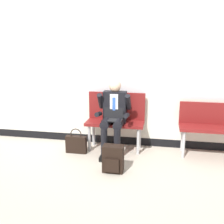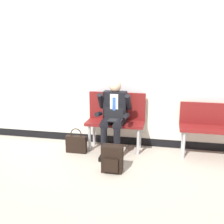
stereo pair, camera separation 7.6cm
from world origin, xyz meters
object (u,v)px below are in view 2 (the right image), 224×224
at_px(handbag, 76,144).
at_px(person_seated, 114,115).
at_px(bench_empty, 213,125).
at_px(backpack, 112,159).
at_px(bench_with_person, 116,117).

bearing_deg(handbag, person_seated, 13.43).
xyz_separation_m(bench_empty, backpack, (-1.53, -0.94, -0.35)).
bearing_deg(bench_with_person, handbag, -150.60).
bearing_deg(person_seated, bench_with_person, 90.00).
distance_m(bench_with_person, person_seated, 0.23).
height_order(person_seated, backpack, person_seated).
bearing_deg(backpack, handbag, 142.53).
xyz_separation_m(bench_empty, handbag, (-2.30, -0.35, -0.39)).
bearing_deg(backpack, person_seated, 99.95).
relative_size(bench_empty, handbag, 2.46).
distance_m(bench_with_person, bench_empty, 1.66).
relative_size(bench_empty, backpack, 2.67).
distance_m(bench_empty, backpack, 1.83).
distance_m(bench_with_person, handbag, 0.85).
bearing_deg(bench_empty, backpack, -148.48).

